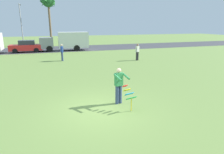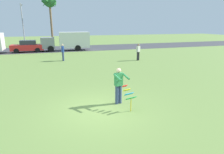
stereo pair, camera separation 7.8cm
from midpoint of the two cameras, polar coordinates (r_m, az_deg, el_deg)
ground_plane at (r=8.66m, az=-3.31°, el=-9.62°), size 120.00×120.00×0.00m
road_strip at (r=31.24m, az=-14.32°, el=8.14°), size 120.00×8.00×0.01m
person_kite_flyer at (r=8.94m, az=2.28°, el=-2.26°), size 0.65×0.73×1.73m
kite_held at (r=8.39m, az=5.30°, el=-5.23°), size 0.53×0.70×1.08m
parked_car_red at (r=28.85m, az=-23.73°, el=8.31°), size 4.22×1.87×1.60m
parked_truck_grey_van at (r=28.78m, az=-12.70°, el=10.48°), size 6.76×2.27×2.62m
palm_tree_right_near at (r=36.94m, az=-17.96°, el=20.11°), size 2.58×2.71×8.62m
streetlight_pole at (r=36.41m, az=-24.94°, el=14.48°), size 0.24×1.65×7.00m
person_walker_near at (r=20.41m, az=7.91°, el=7.51°), size 0.53×0.35×1.73m
person_walker_far at (r=20.59m, az=-14.29°, el=7.26°), size 0.28×0.56×1.73m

